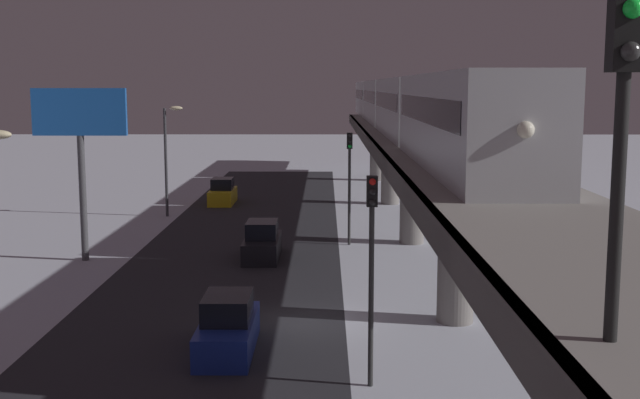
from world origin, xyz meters
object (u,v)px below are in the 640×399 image
(subway_train, at_px, (396,103))
(rail_signal, at_px, (623,106))
(traffic_light_near, at_px, (372,250))
(sedan_black, at_px, (262,243))
(sedan_blue_2, at_px, (228,328))
(commercial_billboard, at_px, (80,129))
(sedan_yellow, at_px, (223,193))
(traffic_light_mid, at_px, (349,172))

(subway_train, bearing_deg, rail_signal, 88.01)
(traffic_light_near, bearing_deg, subway_train, -96.12)
(sedan_black, distance_m, traffic_light_near, 19.01)
(rail_signal, relative_size, traffic_light_near, 0.62)
(rail_signal, distance_m, sedan_blue_2, 20.18)
(subway_train, height_order, commercial_billboard, subway_train)
(rail_signal, distance_m, sedan_yellow, 53.67)
(traffic_light_near, relative_size, commercial_billboard, 0.72)
(sedan_blue_2, bearing_deg, traffic_light_mid, 75.73)
(sedan_blue_2, relative_size, traffic_light_mid, 0.74)
(sedan_black, distance_m, sedan_blue_2, 14.89)
(traffic_light_near, xyz_separation_m, commercial_billboard, (13.88, -17.50, 2.63))
(traffic_light_near, height_order, traffic_light_mid, same)
(sedan_blue_2, xyz_separation_m, traffic_light_mid, (-4.70, -18.48, 3.40))
(sedan_blue_2, height_order, traffic_light_near, traffic_light_near)
(sedan_yellow, relative_size, sedan_blue_2, 0.92)
(sedan_yellow, height_order, commercial_billboard, commercial_billboard)
(rail_signal, height_order, sedan_blue_2, rail_signal)
(subway_train, distance_m, sedan_yellow, 15.25)
(subway_train, height_order, sedan_black, subway_train)
(rail_signal, bearing_deg, subway_train, -91.99)
(sedan_black, xyz_separation_m, traffic_light_mid, (-4.70, -3.59, 3.40))
(sedan_blue_2, bearing_deg, subway_train, 74.77)
(subway_train, bearing_deg, sedan_black, 62.03)
(traffic_light_near, distance_m, commercial_billboard, 22.49)
(sedan_black, bearing_deg, traffic_light_near, -75.44)
(sedan_yellow, bearing_deg, sedan_black, 103.16)
(sedan_yellow, xyz_separation_m, sedan_blue_2, (-4.60, 34.56, 0.00))
(sedan_black, height_order, commercial_billboard, commercial_billboard)
(sedan_blue_2, xyz_separation_m, commercial_billboard, (9.18, -14.29, 6.03))
(commercial_billboard, bearing_deg, sedan_blue_2, 122.73)
(subway_train, xyz_separation_m, sedan_black, (8.32, 15.68, -7.03))
(sedan_black, xyz_separation_m, commercial_billboard, (9.18, 0.60, 6.03))
(traffic_light_near, relative_size, traffic_light_mid, 1.00)
(rail_signal, distance_m, traffic_light_near, 14.95)
(sedan_yellow, height_order, sedan_black, same)
(sedan_blue_2, bearing_deg, sedan_yellow, 97.58)
(subway_train, xyz_separation_m, traffic_light_near, (3.62, 33.78, -3.63))
(sedan_blue_2, bearing_deg, commercial_billboard, 122.73)
(commercial_billboard, bearing_deg, sedan_yellow, -102.74)
(commercial_billboard, bearing_deg, traffic_light_near, 128.42)
(traffic_light_mid, bearing_deg, sedan_yellow, -59.96)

